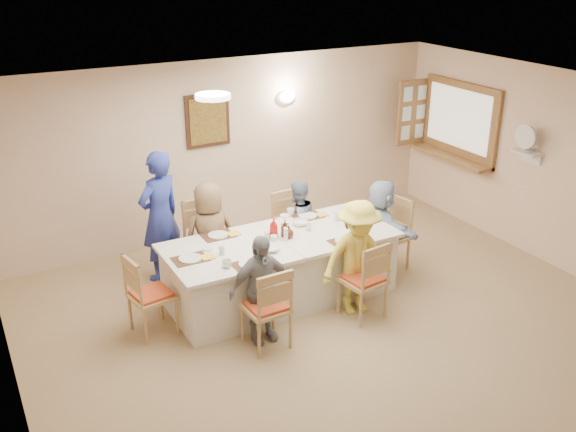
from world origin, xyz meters
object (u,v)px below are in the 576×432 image
serving_hatch (460,121)px  condiment_ketchup (274,229)px  chair_left_end (152,294)px  caregiver (160,216)px  diner_right_end (381,226)px  diner_front_right (358,258)px  chair_front_left (266,306)px  diner_back_right (297,223)px  desk_fan (527,141)px  diner_back_left (210,235)px  chair_right_end (388,235)px  diner_front_left (261,289)px  dining_table (281,268)px  chair_back_left (207,243)px  chair_front_right (363,278)px  chair_back_right (293,228)px

serving_hatch → condiment_ketchup: size_ratio=5.72×
chair_left_end → caregiver: bearing=-32.6°
diner_right_end → diner_front_right: bearing=132.2°
chair_front_left → diner_back_right: diner_back_right is taller
desk_fan → diner_back_right: size_ratio=0.26×
serving_hatch → desk_fan: bearing=-94.7°
serving_hatch → diner_back_left: (-4.07, -0.27, -0.84)m
chair_right_end → diner_front_left: size_ratio=0.79×
chair_front_left → caregiver: bearing=-78.9°
dining_table → diner_front_left: size_ratio=2.25×
serving_hatch → chair_back_left: size_ratio=1.47×
desk_fan → diner_back_left: (-3.96, 1.08, -0.89)m
chair_left_end → diner_back_left: diner_back_left is taller
diner_right_end → chair_right_end: bearing=-87.5°
desk_fan → chair_front_left: desk_fan is taller
diner_right_end → chair_front_right: bearing=136.8°
chair_back_right → caregiver: (-1.65, 0.35, 0.36)m
desk_fan → diner_back_right: bearing=158.6°
diner_back_left → diner_back_right: size_ratio=1.15×
chair_back_right → chair_left_end: size_ratio=1.00×
desk_fan → diner_back_right: (-2.76, 1.08, -0.98)m
chair_back_right → chair_front_left: 2.00m
diner_right_end → caregiver: size_ratio=0.75×
diner_front_left → diner_back_left: bearing=88.6°
chair_back_right → diner_front_right: (0.00, -1.48, 0.21)m
chair_front_left → diner_front_left: 0.18m
dining_table → chair_right_end: (1.55, 0.00, 0.09)m
diner_right_end → caregiver: bearing=67.6°
chair_right_end → diner_back_left: (-2.15, 0.68, 0.19)m
chair_back_left → chair_back_right: 1.20m
chair_front_right → caregiver: 2.58m
dining_table → chair_left_end: (-1.55, 0.00, 0.08)m
desk_fan → chair_right_end: desk_fan is taller
diner_back_right → condiment_ketchup: bearing=34.2°
diner_back_left → chair_left_end: bearing=35.7°
diner_front_left → chair_right_end: bearing=16.2°
chair_left_end → diner_back_left: 1.18m
desk_fan → diner_front_left: bearing=-176.0°
desk_fan → condiment_ketchup: size_ratio=1.14×
chair_back_left → caregiver: bearing=144.0°
chair_front_left → chair_left_end: 1.24m
chair_back_left → chair_left_end: chair_back_left is taller
dining_table → chair_front_left: chair_front_left is taller
dining_table → diner_back_right: diner_back_right is taller
diner_back_left → diner_back_right: (1.20, 0.00, -0.09)m
chair_back_right → diner_front_left: size_ratio=0.77×
chair_back_right → chair_front_right: 1.60m
condiment_ketchup → caregiver: bearing=131.2°
chair_front_left → condiment_ketchup: 1.07m
diner_back_right → diner_right_end: size_ratio=0.93×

